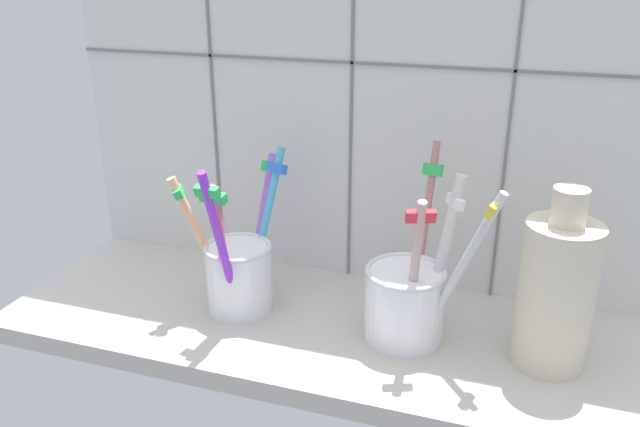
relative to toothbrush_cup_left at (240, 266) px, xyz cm
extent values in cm
cube|color=#BCB7AD|center=(8.61, -0.46, -5.56)|extent=(64.00, 22.00, 2.00)
cube|color=silver|center=(8.61, 11.54, 15.94)|extent=(64.00, 2.00, 45.00)
cube|color=gray|center=(-7.39, 10.44, 15.94)|extent=(0.30, 0.20, 45.00)
cube|color=gray|center=(8.61, 10.44, 15.94)|extent=(0.30, 0.20, 45.00)
cube|color=gray|center=(24.61, 10.44, 15.94)|extent=(0.30, 0.20, 45.00)
cube|color=gray|center=(8.61, 10.44, 19.50)|extent=(64.00, 0.20, 0.30)
cylinder|color=white|center=(0.04, 0.02, -1.08)|extent=(6.76, 6.76, 6.96)
torus|color=silver|center=(0.04, 0.02, 2.39)|extent=(6.92, 6.92, 0.50)
cylinder|color=#A269DC|center=(0.50, 4.76, 2.91)|extent=(2.00, 6.70, 14.53)
cube|color=green|center=(0.82, 6.90, 8.67)|extent=(2.19, 1.35, 1.34)
cylinder|color=#8930E2|center=(0.53, -4.70, 4.21)|extent=(1.05, 6.26, 17.00)
cube|color=green|center=(0.47, -6.66, 10.55)|extent=(2.31, 1.03, 1.14)
cylinder|color=#EFB886|center=(-3.47, -1.13, 2.77)|extent=(5.82, 3.55, 14.18)
cube|color=green|center=(-5.21, -2.01, 8.24)|extent=(1.84, 2.29, 1.06)
cylinder|color=#EF5757|center=(-0.10, -3.38, 3.07)|extent=(1.32, 3.55, 14.63)
cube|color=green|center=(-0.21, -4.40, 9.14)|extent=(2.70, 1.30, 1.04)
cylinder|color=#48B3E0|center=(1.57, 3.04, 3.60)|extent=(3.23, 6.10, 15.80)
cube|color=blue|center=(2.34, 4.83, 9.37)|extent=(2.53, 1.88, 1.19)
cylinder|color=white|center=(17.18, 0.02, -1.07)|extent=(7.55, 7.55, 6.99)
torus|color=silver|center=(17.18, 0.02, 2.43)|extent=(7.67, 7.67, 0.50)
cylinder|color=silver|center=(20.26, 0.92, 3.73)|extent=(3.63, 2.85, 15.96)
cube|color=white|center=(20.95, 1.35, 9.16)|extent=(2.01, 2.50, 1.07)
cylinder|color=#C5A09B|center=(18.20, -2.06, 3.27)|extent=(2.22, 4.18, 15.05)
cube|color=#E5333F|center=(18.64, -3.25, 9.25)|extent=(2.69, 1.68, 1.16)
cylinder|color=silver|center=(22.05, -2.19, 3.92)|extent=(7.10, 2.43, 16.44)
cube|color=yellow|center=(24.45, -2.77, 10.46)|extent=(1.42, 2.26, 1.21)
cylinder|color=#BA7676|center=(17.91, 4.37, 4.46)|extent=(1.45, 5.84, 17.44)
cube|color=green|center=(18.12, 6.01, 10.43)|extent=(1.97, 1.29, 1.35)
cylinder|color=beige|center=(30.34, -0.49, 2.18)|extent=(6.55, 6.55, 13.48)
cylinder|color=beige|center=(30.34, -0.49, 10.51)|extent=(2.91, 2.91, 3.19)
camera|label=1|loc=(26.19, -53.33, 29.81)|focal=36.01mm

